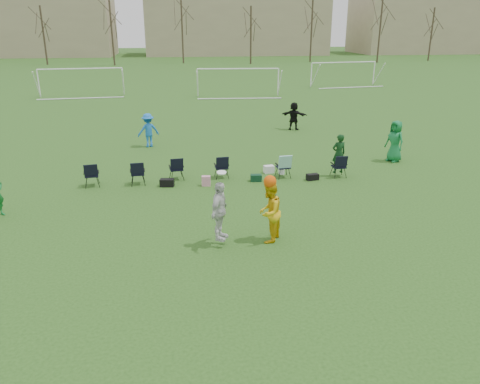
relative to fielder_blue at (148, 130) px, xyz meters
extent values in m
plane|color=#244B17|center=(3.18, -13.98, -0.88)|extent=(260.00, 260.00, 0.00)
imported|color=blue|center=(0.00, 0.00, 0.00)|extent=(1.29, 1.01, 1.76)
imported|color=#147138|center=(11.57, -4.43, 0.09)|extent=(0.96, 1.12, 1.94)
imported|color=black|center=(8.62, 3.12, -0.04)|extent=(1.63, 1.10, 1.69)
imported|color=silver|center=(2.57, -12.29, 0.20)|extent=(0.83, 1.10, 1.74)
imported|color=gold|center=(4.05, -12.16, 0.04)|extent=(1.05, 1.12, 1.84)
sphere|color=#DD4F0B|center=(4.05, -12.16, 0.99)|extent=(0.37, 0.37, 0.37)
cylinder|color=white|center=(2.65, -12.28, 1.35)|extent=(0.27, 0.27, 0.07)
imported|color=#0E3413|center=(8.19, -6.31, 0.10)|extent=(0.66, 0.48, 1.67)
cube|color=black|center=(1.00, -6.68, -0.73)|extent=(0.59, 0.39, 0.30)
cube|color=pink|center=(2.55, -6.82, -0.68)|extent=(0.37, 0.25, 0.40)
cube|color=#0E331E|center=(4.63, -6.52, -0.74)|extent=(0.47, 0.31, 0.28)
cube|color=white|center=(5.38, -5.45, -0.72)|extent=(0.46, 0.36, 0.32)
cylinder|color=white|center=(5.89, -5.70, -0.73)|extent=(0.26, 0.26, 0.30)
cube|color=black|center=(6.98, -6.69, -0.75)|extent=(0.54, 0.34, 0.26)
cube|color=black|center=(-1.96, -6.24, -0.40)|extent=(0.68, 0.68, 0.96)
cube|color=black|center=(-0.16, -6.25, -0.40)|extent=(0.65, 0.65, 0.96)
cube|color=black|center=(1.39, -5.83, -0.40)|extent=(0.67, 0.67, 0.96)
cube|color=black|center=(3.27, -5.85, -0.40)|extent=(0.63, 0.63, 0.96)
cube|color=black|center=(5.85, -6.16, -0.40)|extent=(0.66, 0.66, 0.96)
cube|color=black|center=(8.19, -6.41, -0.40)|extent=(0.62, 0.62, 0.96)
cylinder|color=white|center=(-10.46, 19.70, 0.32)|extent=(0.12, 0.12, 2.40)
cylinder|color=white|center=(-3.18, 20.34, 0.32)|extent=(0.12, 0.12, 2.40)
cylinder|color=white|center=(-6.82, 20.02, 1.52)|extent=(7.28, 0.76, 0.12)
cylinder|color=white|center=(3.54, 18.27, 0.32)|extent=(0.12, 0.12, 2.40)
cylinder|color=white|center=(10.82, 17.76, 0.32)|extent=(0.12, 0.12, 2.40)
cylinder|color=white|center=(7.18, 18.02, 1.52)|extent=(7.29, 0.63, 0.12)
cylinder|color=white|center=(15.57, 23.51, 0.32)|extent=(0.12, 0.12, 2.40)
cylinder|color=white|center=(22.79, 24.53, 0.32)|extent=(0.12, 0.12, 2.40)
cylinder|color=white|center=(19.18, 24.02, 1.52)|extent=(7.25, 1.13, 0.12)
cylinder|color=#382B21|center=(-18.82, 57.52, 3.62)|extent=(0.28, 0.28, 9.00)
cylinder|color=#382B21|center=(-7.82, 54.52, 4.22)|extent=(0.28, 0.28, 10.20)
cylinder|color=#382B21|center=(3.18, 57.52, 4.82)|extent=(0.28, 0.28, 11.40)
cylinder|color=#382B21|center=(14.18, 54.52, 3.62)|extent=(0.28, 0.28, 9.00)
cylinder|color=#382B21|center=(25.18, 57.52, 4.22)|extent=(0.28, 0.28, 10.20)
cylinder|color=#382B21|center=(36.18, 54.52, 4.82)|extent=(0.28, 0.28, 11.40)
cylinder|color=#382B21|center=(47.18, 57.52, 3.62)|extent=(0.28, 0.28, 9.00)
cube|color=tan|center=(-31.82, 82.02, 5.12)|extent=(42.00, 16.00, 12.00)
cube|color=tan|center=(15.18, 82.02, 4.62)|extent=(38.00, 16.00, 11.00)
cube|color=tan|center=(58.18, 82.02, 5.62)|extent=(30.00, 16.00, 13.00)
camera|label=1|loc=(1.46, -24.60, 5.20)|focal=35.00mm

